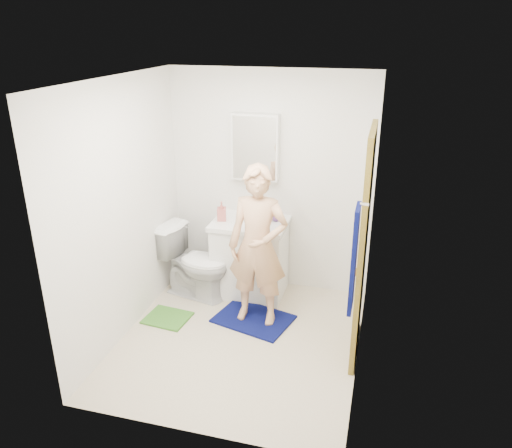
{
  "coord_description": "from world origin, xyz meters",
  "views": [
    {
      "loc": [
        1.18,
        -3.82,
        2.8
      ],
      "look_at": [
        0.09,
        0.25,
        1.1
      ],
      "focal_mm": 35.0,
      "sensor_mm": 36.0,
      "label": 1
    }
  ],
  "objects_px": {
    "vanity_cabinet": "(250,259)",
    "man": "(258,246)",
    "toothbrush_cup": "(276,216)",
    "towel": "(354,260)",
    "soap_dispenser": "(222,211)",
    "medicine_cabinet": "(255,147)",
    "toilet": "(195,262)"
  },
  "relations": [
    {
      "from": "soap_dispenser",
      "to": "man",
      "type": "bearing_deg",
      "value": -42.94
    },
    {
      "from": "vanity_cabinet",
      "to": "soap_dispenser",
      "type": "relative_size",
      "value": 3.87
    },
    {
      "from": "vanity_cabinet",
      "to": "toilet",
      "type": "distance_m",
      "value": 0.6
    },
    {
      "from": "soap_dispenser",
      "to": "toothbrush_cup",
      "type": "bearing_deg",
      "value": 13.72
    },
    {
      "from": "vanity_cabinet",
      "to": "medicine_cabinet",
      "type": "bearing_deg",
      "value": 90.0
    },
    {
      "from": "toilet",
      "to": "soap_dispenser",
      "type": "distance_m",
      "value": 0.64
    },
    {
      "from": "toilet",
      "to": "soap_dispenser",
      "type": "height_order",
      "value": "soap_dispenser"
    },
    {
      "from": "vanity_cabinet",
      "to": "towel",
      "type": "relative_size",
      "value": 1.0
    },
    {
      "from": "soap_dispenser",
      "to": "toilet",
      "type": "bearing_deg",
      "value": -147.49
    },
    {
      "from": "towel",
      "to": "toothbrush_cup",
      "type": "distance_m",
      "value": 1.86
    },
    {
      "from": "man",
      "to": "towel",
      "type": "bearing_deg",
      "value": -43.89
    },
    {
      "from": "medicine_cabinet",
      "to": "vanity_cabinet",
      "type": "bearing_deg",
      "value": -90.0
    },
    {
      "from": "towel",
      "to": "soap_dispenser",
      "type": "bearing_deg",
      "value": 135.79
    },
    {
      "from": "vanity_cabinet",
      "to": "man",
      "type": "xyz_separation_m",
      "value": [
        0.23,
        -0.54,
        0.42
      ]
    },
    {
      "from": "toilet",
      "to": "toothbrush_cup",
      "type": "distance_m",
      "value": 1.01
    },
    {
      "from": "towel",
      "to": "toilet",
      "type": "distance_m",
      "value": 2.32
    },
    {
      "from": "toothbrush_cup",
      "to": "toilet",
      "type": "bearing_deg",
      "value": -159.77
    },
    {
      "from": "medicine_cabinet",
      "to": "man",
      "type": "distance_m",
      "value": 1.11
    },
    {
      "from": "vanity_cabinet",
      "to": "toothbrush_cup",
      "type": "height_order",
      "value": "toothbrush_cup"
    },
    {
      "from": "vanity_cabinet",
      "to": "medicine_cabinet",
      "type": "distance_m",
      "value": 1.22
    },
    {
      "from": "medicine_cabinet",
      "to": "toothbrush_cup",
      "type": "distance_m",
      "value": 0.76
    },
    {
      "from": "soap_dispenser",
      "to": "man",
      "type": "relative_size",
      "value": 0.13
    },
    {
      "from": "soap_dispenser",
      "to": "toothbrush_cup",
      "type": "distance_m",
      "value": 0.58
    },
    {
      "from": "toothbrush_cup",
      "to": "towel",
      "type": "bearing_deg",
      "value": -59.85
    },
    {
      "from": "towel",
      "to": "soap_dispenser",
      "type": "xyz_separation_m",
      "value": [
        -1.48,
        1.44,
        -0.3
      ]
    },
    {
      "from": "toilet",
      "to": "man",
      "type": "bearing_deg",
      "value": -99.69
    },
    {
      "from": "toothbrush_cup",
      "to": "soap_dispenser",
      "type": "bearing_deg",
      "value": -166.28
    },
    {
      "from": "medicine_cabinet",
      "to": "soap_dispenser",
      "type": "height_order",
      "value": "medicine_cabinet"
    },
    {
      "from": "towel",
      "to": "toilet",
      "type": "bearing_deg",
      "value": 143.81
    },
    {
      "from": "toilet",
      "to": "soap_dispenser",
      "type": "bearing_deg",
      "value": -44.78
    },
    {
      "from": "vanity_cabinet",
      "to": "toothbrush_cup",
      "type": "relative_size",
      "value": 6.28
    },
    {
      "from": "vanity_cabinet",
      "to": "towel",
      "type": "xyz_separation_m",
      "value": [
        1.18,
        -1.48,
        0.85
      ]
    }
  ]
}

